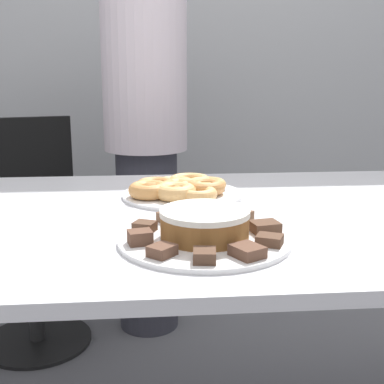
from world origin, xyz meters
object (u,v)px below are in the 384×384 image
at_px(plate_cake, 205,240).
at_px(frosted_cake, 205,224).
at_px(plate_donuts, 183,195).
at_px(office_chair_left, 30,237).
at_px(person_standing, 146,137).

height_order(plate_cake, frosted_cake, frosted_cake).
bearing_deg(plate_cake, plate_donuts, 92.52).
bearing_deg(office_chair_left, plate_donuts, -63.07).
bearing_deg(person_standing, plate_donuts, -82.45).
bearing_deg(frosted_cake, office_chair_left, 118.86).
relative_size(person_standing, plate_cake, 4.42).
xyz_separation_m(person_standing, plate_donuts, (0.10, -0.74, -0.06)).
relative_size(plate_cake, frosted_cake, 1.93).
relative_size(person_standing, office_chair_left, 1.74).
height_order(office_chair_left, frosted_cake, office_chair_left).
height_order(plate_cake, plate_donuts, same).
distance_m(person_standing, plate_cake, 1.15).
height_order(person_standing, frosted_cake, person_standing).
relative_size(office_chair_left, plate_cake, 2.54).
xyz_separation_m(plate_cake, plate_donuts, (-0.02, 0.40, 0.00)).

